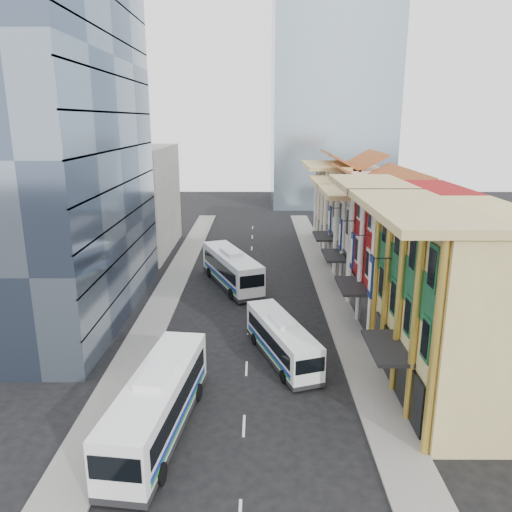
{
  "coord_description": "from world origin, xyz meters",
  "views": [
    {
      "loc": [
        0.78,
        -24.67,
        17.41
      ],
      "look_at": [
        0.66,
        19.61,
        5.28
      ],
      "focal_mm": 35.0,
      "sensor_mm": 36.0,
      "label": 1
    }
  ],
  "objects_px": {
    "bus_left_far": "(231,268)",
    "sedan_left": "(154,402)",
    "shophouse_tan": "(466,306)",
    "office_tower": "(51,149)",
    "bus_left_near": "(158,402)",
    "bus_right": "(282,339)"
  },
  "relations": [
    {
      "from": "bus_left_far",
      "to": "bus_right",
      "type": "distance_m",
      "value": 17.85
    },
    {
      "from": "office_tower",
      "to": "bus_left_far",
      "type": "bearing_deg",
      "value": 27.35
    },
    {
      "from": "bus_left_far",
      "to": "bus_right",
      "type": "bearing_deg",
      "value": -96.61
    },
    {
      "from": "shophouse_tan",
      "to": "office_tower",
      "type": "height_order",
      "value": "office_tower"
    },
    {
      "from": "office_tower",
      "to": "bus_left_far",
      "type": "relative_size",
      "value": 2.4
    },
    {
      "from": "bus_left_far",
      "to": "bus_right",
      "type": "relative_size",
      "value": 1.23
    },
    {
      "from": "office_tower",
      "to": "bus_right",
      "type": "xyz_separation_m",
      "value": [
        19.62,
        -9.48,
        -13.37
      ]
    },
    {
      "from": "shophouse_tan",
      "to": "office_tower",
      "type": "bearing_deg",
      "value": 155.7
    },
    {
      "from": "bus_right",
      "to": "office_tower",
      "type": "bearing_deg",
      "value": 135.66
    },
    {
      "from": "office_tower",
      "to": "sedan_left",
      "type": "height_order",
      "value": "office_tower"
    },
    {
      "from": "shophouse_tan",
      "to": "bus_left_near",
      "type": "distance_m",
      "value": 19.82
    },
    {
      "from": "bus_right",
      "to": "bus_left_near",
      "type": "bearing_deg",
      "value": -147.65
    },
    {
      "from": "bus_left_near",
      "to": "bus_left_far",
      "type": "distance_m",
      "value": 26.57
    },
    {
      "from": "office_tower",
      "to": "sedan_left",
      "type": "bearing_deg",
      "value": -55.47
    },
    {
      "from": "bus_left_far",
      "to": "bus_right",
      "type": "height_order",
      "value": "bus_left_far"
    },
    {
      "from": "office_tower",
      "to": "bus_right",
      "type": "relative_size",
      "value": 2.95
    },
    {
      "from": "bus_left_near",
      "to": "bus_right",
      "type": "relative_size",
      "value": 1.21
    },
    {
      "from": "bus_left_near",
      "to": "office_tower",
      "type": "bearing_deg",
      "value": 130.15
    },
    {
      "from": "shophouse_tan",
      "to": "sedan_left",
      "type": "bearing_deg",
      "value": -172.09
    },
    {
      "from": "shophouse_tan",
      "to": "bus_left_near",
      "type": "relative_size",
      "value": 1.14
    },
    {
      "from": "shophouse_tan",
      "to": "bus_right",
      "type": "xyz_separation_m",
      "value": [
        -11.38,
        4.52,
        -4.37
      ]
    },
    {
      "from": "bus_left_far",
      "to": "sedan_left",
      "type": "height_order",
      "value": "bus_left_far"
    }
  ]
}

